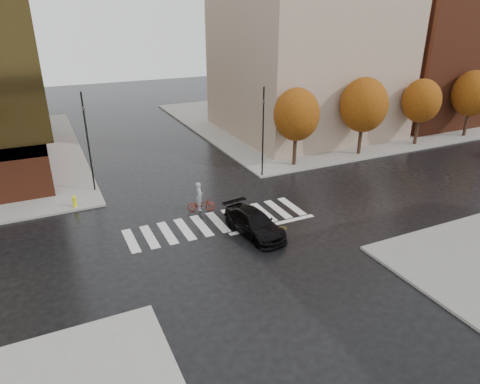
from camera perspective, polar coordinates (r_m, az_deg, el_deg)
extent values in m
plane|color=black|center=(26.85, -2.57, -4.47)|extent=(120.00, 120.00, 0.00)
cube|color=gray|center=(53.90, 9.45, 9.68)|extent=(30.00, 30.00, 0.15)
cube|color=silver|center=(27.26, -2.99, -4.02)|extent=(12.00, 3.00, 0.01)
cube|color=tan|center=(47.00, 8.84, 18.98)|extent=(16.00, 16.00, 18.00)
cube|color=#632A17|center=(56.94, 23.38, 16.13)|extent=(14.00, 14.00, 14.00)
cylinder|color=#311E16|center=(36.69, 7.31, 5.76)|extent=(0.32, 0.32, 2.80)
ellipsoid|color=#A2510F|center=(35.93, 7.55, 10.20)|extent=(3.80, 3.80, 4.37)
cylinder|color=#311E16|center=(40.78, 15.71, 6.86)|extent=(0.32, 0.32, 2.80)
ellipsoid|color=#A2510F|center=(40.06, 16.19, 11.08)|extent=(4.20, 4.20, 4.83)
cylinder|color=#311E16|center=(45.58, 22.49, 7.65)|extent=(0.32, 0.32, 2.80)
ellipsoid|color=#A2510F|center=(44.98, 23.05, 11.12)|extent=(3.60, 3.60, 4.14)
cylinder|color=#311E16|center=(50.89, 27.94, 8.20)|extent=(0.32, 0.32, 2.80)
ellipsoid|color=#A2510F|center=(50.33, 28.58, 11.48)|extent=(4.00, 4.00, 4.60)
imported|color=black|center=(25.62, 1.92, -4.16)|extent=(2.57, 5.00, 1.39)
imported|color=maroon|center=(28.61, -5.22, -1.65)|extent=(1.92, 1.16, 0.95)
imported|color=#979A9F|center=(28.33, -5.45, -0.56)|extent=(0.66, 0.81, 1.93)
cylinder|color=black|center=(32.28, -19.59, 6.20)|extent=(0.12, 0.12, 7.18)
imported|color=black|center=(31.67, -20.23, 10.69)|extent=(0.22, 0.20, 0.90)
cylinder|color=black|center=(33.37, 3.08, 7.90)|extent=(0.12, 0.12, 7.00)
imported|color=black|center=(32.79, 3.18, 12.18)|extent=(0.16, 0.19, 0.88)
cylinder|color=#EBF00E|center=(30.90, -21.19, -1.27)|extent=(0.26, 0.26, 0.66)
sphere|color=#EBF00E|center=(30.77, -21.28, -0.71)|extent=(0.29, 0.29, 0.29)
cylinder|color=#3C3315|center=(26.62, 5.74, -4.83)|extent=(0.69, 0.69, 0.01)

